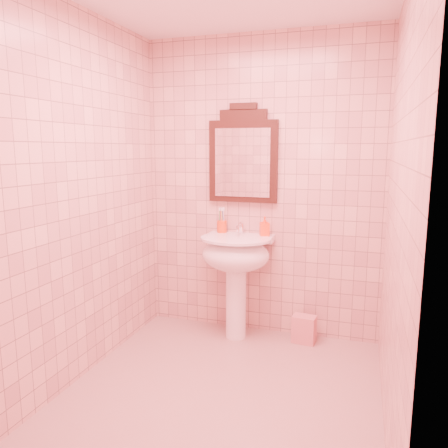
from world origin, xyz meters
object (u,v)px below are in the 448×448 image
(mirror, at_px, (243,157))
(towel, at_px, (304,329))
(soap_dispenser, at_px, (265,226))
(pedestal_sink, at_px, (236,261))
(toothbrush_cup, at_px, (222,226))

(mirror, distance_m, towel, 1.51)
(soap_dispenser, relative_size, towel, 0.72)
(pedestal_sink, distance_m, soap_dispenser, 0.38)
(toothbrush_cup, distance_m, soap_dispenser, 0.38)
(toothbrush_cup, bearing_deg, towel, -6.99)
(toothbrush_cup, height_order, towel, toothbrush_cup)
(towel, bearing_deg, pedestal_sink, -172.14)
(towel, bearing_deg, toothbrush_cup, 173.01)
(pedestal_sink, bearing_deg, toothbrush_cup, 136.09)
(pedestal_sink, bearing_deg, soap_dispenser, 34.85)
(mirror, xyz_separation_m, soap_dispenser, (0.21, -0.06, -0.57))
(soap_dispenser, bearing_deg, mirror, 140.59)
(toothbrush_cup, relative_size, towel, 0.85)
(pedestal_sink, distance_m, mirror, 0.87)
(mirror, relative_size, towel, 3.60)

